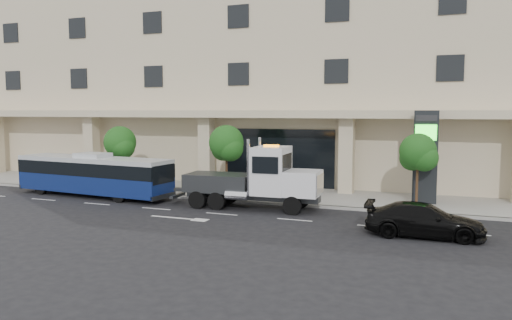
{
  "coord_description": "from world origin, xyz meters",
  "views": [
    {
      "loc": [
        10.89,
        -24.99,
        5.42
      ],
      "look_at": [
        0.61,
        2.0,
        2.56
      ],
      "focal_mm": 35.0,
      "sensor_mm": 36.0,
      "label": 1
    }
  ],
  "objects_px": {
    "tow_truck": "(258,180)",
    "signage_pylon": "(425,156)",
    "city_bus": "(93,174)",
    "black_sedan": "(424,220)"
  },
  "relations": [
    {
      "from": "tow_truck",
      "to": "signage_pylon",
      "type": "bearing_deg",
      "value": 23.94
    },
    {
      "from": "city_bus",
      "to": "tow_truck",
      "type": "relative_size",
      "value": 1.29
    },
    {
      "from": "city_bus",
      "to": "black_sedan",
      "type": "height_order",
      "value": "city_bus"
    },
    {
      "from": "tow_truck",
      "to": "city_bus",
      "type": "bearing_deg",
      "value": 176.95
    },
    {
      "from": "tow_truck",
      "to": "black_sedan",
      "type": "xyz_separation_m",
      "value": [
        8.84,
        -3.12,
        -0.89
      ]
    },
    {
      "from": "black_sedan",
      "to": "signage_pylon",
      "type": "xyz_separation_m",
      "value": [
        -0.3,
        7.36,
        2.12
      ]
    },
    {
      "from": "black_sedan",
      "to": "tow_truck",
      "type": "bearing_deg",
      "value": 68.74
    },
    {
      "from": "city_bus",
      "to": "signage_pylon",
      "type": "xyz_separation_m",
      "value": [
        19.73,
        4.11,
        1.43
      ]
    },
    {
      "from": "city_bus",
      "to": "tow_truck",
      "type": "bearing_deg",
      "value": 4.57
    },
    {
      "from": "tow_truck",
      "to": "black_sedan",
      "type": "distance_m",
      "value": 9.42
    }
  ]
}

